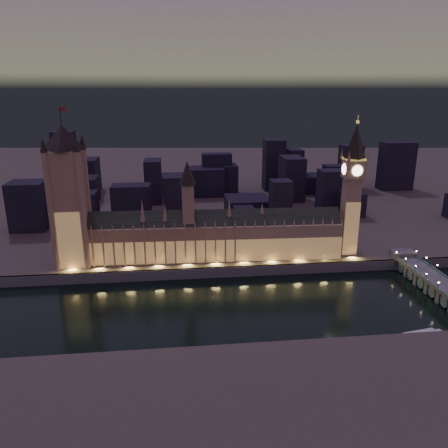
{
  "coord_description": "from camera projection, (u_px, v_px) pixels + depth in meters",
  "views": [
    {
      "loc": [
        -30.28,
        -263.7,
        137.58
      ],
      "look_at": [
        5.0,
        55.0,
        38.0
      ],
      "focal_mm": 35.0,
      "sensor_mm": 36.0,
      "label": 1
    }
  ],
  "objects": [
    {
      "name": "westminster_bridge",
      "position": [
        437.0,
        286.0,
        304.81
      ],
      "size": [
        17.61,
        113.0,
        15.9
      ],
      "color": "#435856",
      "rests_on": "ground"
    },
    {
      "name": "elizabeth_tower",
      "position": [
        353.0,
        179.0,
        343.78
      ],
      "size": [
        18.0,
        18.0,
        110.43
      ],
      "color": "#997756",
      "rests_on": "north_bank"
    },
    {
      "name": "palace_of_westminster",
      "position": [
        213.0,
        236.0,
        344.77
      ],
      "size": [
        202.0,
        26.87,
        78.0
      ],
      "color": "#997756",
      "rests_on": "north_bank"
    },
    {
      "name": "ground_plane",
      "position": [
        226.0,
        302.0,
        294.29
      ],
      "size": [
        2000.0,
        2000.0,
        0.0
      ],
      "primitive_type": "plane",
      "color": "black",
      "rests_on": "ground"
    },
    {
      "name": "city_backdrop",
      "position": [
        233.0,
        182.0,
        523.58
      ],
      "size": [
        469.5,
        215.63,
        79.73
      ],
      "color": "black",
      "rests_on": "north_bank"
    },
    {
      "name": "north_bank",
      "position": [
        193.0,
        166.0,
        786.7
      ],
      "size": [
        2000.0,
        960.0,
        8.0
      ],
      "primitive_type": "cube",
      "color": "#3E3E36",
      "rests_on": "ground"
    },
    {
      "name": "river_boat",
      "position": [
        420.0,
        337.0,
        249.89
      ],
      "size": [
        39.34,
        15.23,
        4.5
      ],
      "color": "#435856",
      "rests_on": "ground"
    },
    {
      "name": "embankment_wall",
      "position": [
        220.0,
        272.0,
        332.03
      ],
      "size": [
        2000.0,
        2.5,
        8.0
      ],
      "primitive_type": "cube",
      "color": "#435856",
      "rests_on": "ground"
    },
    {
      "name": "victoria_tower",
      "position": [
        68.0,
        190.0,
        321.88
      ],
      "size": [
        31.68,
        31.68,
        117.45
      ],
      "color": "#997756",
      "rests_on": "north_bank"
    }
  ]
}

